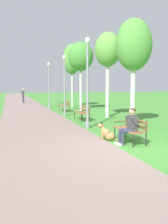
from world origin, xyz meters
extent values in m
plane|color=#478E38|center=(0.00, 0.00, 0.00)|extent=(120.00, 120.00, 0.00)
cube|color=gray|center=(-2.17, 24.00, 0.02)|extent=(3.76, 60.00, 0.04)
cube|color=olive|center=(0.27, 0.93, 0.45)|extent=(0.14, 1.50, 0.04)
cube|color=olive|center=(0.45, 0.93, 0.45)|extent=(0.14, 1.50, 0.04)
cube|color=olive|center=(0.62, 0.93, 0.45)|extent=(0.14, 1.50, 0.04)
cube|color=olive|center=(0.73, 0.93, 0.59)|extent=(0.04, 1.50, 0.11)
cube|color=olive|center=(0.73, 0.93, 0.77)|extent=(0.04, 1.50, 0.11)
cylinder|color=#2D2B28|center=(0.25, 1.62, 0.23)|extent=(0.04, 0.04, 0.45)
cylinder|color=#2D2B28|center=(0.73, 1.62, 0.43)|extent=(0.04, 0.04, 0.85)
cube|color=#2D2B28|center=(0.45, 1.62, 0.63)|extent=(0.45, 0.04, 0.03)
cylinder|color=#2D2B28|center=(0.25, 0.24, 0.23)|extent=(0.04, 0.04, 0.45)
cylinder|color=#2D2B28|center=(0.73, 0.24, 0.43)|extent=(0.04, 0.04, 0.85)
cube|color=#2D2B28|center=(0.45, 0.24, 0.63)|extent=(0.45, 0.04, 0.03)
cube|color=olive|center=(0.23, 6.43, 0.45)|extent=(0.14, 1.50, 0.04)
cube|color=olive|center=(0.40, 6.43, 0.45)|extent=(0.14, 1.50, 0.04)
cube|color=olive|center=(0.58, 6.43, 0.45)|extent=(0.14, 1.50, 0.04)
cube|color=olive|center=(0.68, 6.43, 0.59)|extent=(0.04, 1.50, 0.11)
cube|color=olive|center=(0.68, 6.43, 0.77)|extent=(0.04, 1.50, 0.11)
cylinder|color=#2D2B28|center=(0.20, 7.12, 0.23)|extent=(0.04, 0.04, 0.45)
cylinder|color=#2D2B28|center=(0.68, 7.12, 0.43)|extent=(0.04, 0.04, 0.85)
cube|color=#2D2B28|center=(0.40, 7.12, 0.63)|extent=(0.45, 0.04, 0.03)
cylinder|color=#2D2B28|center=(0.20, 5.74, 0.23)|extent=(0.04, 0.04, 0.45)
cylinder|color=#2D2B28|center=(0.68, 5.74, 0.43)|extent=(0.04, 0.04, 0.85)
cube|color=#2D2B28|center=(0.40, 5.74, 0.63)|extent=(0.45, 0.04, 0.03)
cube|color=olive|center=(0.30, 11.31, 0.45)|extent=(0.14, 1.50, 0.04)
cube|color=olive|center=(0.47, 11.31, 0.45)|extent=(0.14, 1.50, 0.04)
cube|color=olive|center=(0.65, 11.31, 0.45)|extent=(0.14, 1.50, 0.04)
cube|color=olive|center=(0.75, 11.31, 0.59)|extent=(0.04, 1.50, 0.11)
cube|color=olive|center=(0.75, 11.31, 0.77)|extent=(0.04, 1.50, 0.11)
cylinder|color=#2D2B28|center=(0.27, 12.00, 0.23)|extent=(0.04, 0.04, 0.45)
cylinder|color=#2D2B28|center=(0.75, 12.00, 0.43)|extent=(0.04, 0.04, 0.85)
cube|color=#2D2B28|center=(0.47, 12.00, 0.63)|extent=(0.45, 0.04, 0.03)
cylinder|color=#2D2B28|center=(0.27, 10.62, 0.23)|extent=(0.04, 0.04, 0.45)
cylinder|color=#2D2B28|center=(0.75, 10.62, 0.43)|extent=(0.04, 0.04, 0.85)
cube|color=#2D2B28|center=(0.47, 10.62, 0.63)|extent=(0.45, 0.04, 0.03)
cylinder|color=#33384C|center=(0.24, 0.76, 0.47)|extent=(0.42, 0.14, 0.14)
cylinder|color=#33384C|center=(0.03, 0.76, 0.24)|extent=(0.11, 0.11, 0.47)
cube|color=silver|center=(-0.05, 0.76, 0.04)|extent=(0.24, 0.09, 0.07)
cylinder|color=#33384C|center=(0.24, 0.56, 0.47)|extent=(0.42, 0.14, 0.14)
cylinder|color=#33384C|center=(0.03, 0.56, 0.24)|extent=(0.11, 0.11, 0.47)
cube|color=silver|center=(-0.05, 0.56, 0.04)|extent=(0.24, 0.09, 0.07)
cube|color=#3F3F42|center=(0.45, 0.66, 0.73)|extent=(0.22, 0.36, 0.52)
cylinder|color=#3F3F42|center=(0.39, 0.86, 0.83)|extent=(0.25, 0.09, 0.30)
cylinder|color=#3F3F42|center=(0.39, 0.46, 0.83)|extent=(0.25, 0.09, 0.30)
sphere|color=tan|center=(0.43, 0.66, 1.13)|extent=(0.21, 0.21, 0.21)
ellipsoid|color=#472D19|center=(0.46, 0.66, 1.18)|extent=(0.22, 0.23, 0.14)
ellipsoid|color=#B27F47|center=(-0.08, 1.34, 0.16)|extent=(0.44, 0.40, 0.32)
ellipsoid|color=#B27F47|center=(-0.22, 1.40, 0.29)|extent=(0.55, 0.40, 0.48)
ellipsoid|color=black|center=(-0.17, 1.38, 0.32)|extent=(0.40, 0.32, 0.27)
cylinder|color=#B27F47|center=(-0.31, 1.51, 0.19)|extent=(0.06, 0.06, 0.38)
cylinder|color=#B27F47|center=(-0.36, 1.40, 0.19)|extent=(0.06, 0.06, 0.38)
cylinder|color=#B27F47|center=(-0.32, 1.45, 0.43)|extent=(0.17, 0.20, 0.19)
ellipsoid|color=#B27F47|center=(-0.39, 1.48, 0.56)|extent=(0.26, 0.22, 0.16)
cone|color=black|center=(-0.48, 1.52, 0.55)|extent=(0.13, 0.12, 0.09)
cone|color=black|center=(-0.34, 1.50, 0.66)|extent=(0.06, 0.06, 0.09)
cone|color=black|center=(-0.37, 1.42, 0.66)|extent=(0.06, 0.06, 0.09)
cylinder|color=#B27F47|center=(0.10, 1.26, 0.03)|extent=(0.27, 0.15, 0.04)
cylinder|color=gray|center=(-0.05, 3.98, 0.15)|extent=(0.20, 0.20, 0.30)
cylinder|color=gray|center=(-0.05, 3.98, 1.96)|extent=(0.11, 0.11, 3.92)
ellipsoid|color=silver|center=(-0.05, 3.98, 4.04)|extent=(0.24, 0.24, 0.32)
cylinder|color=gray|center=(-0.02, 8.75, 0.15)|extent=(0.20, 0.20, 0.30)
cylinder|color=gray|center=(-0.02, 8.75, 1.85)|extent=(0.11, 0.11, 3.70)
ellipsoid|color=silver|center=(-0.02, 8.75, 3.82)|extent=(0.24, 0.24, 0.32)
cylinder|color=gray|center=(-0.09, 14.49, 0.15)|extent=(0.20, 0.20, 0.30)
cylinder|color=gray|center=(-0.09, 14.49, 1.87)|extent=(0.11, 0.11, 3.74)
ellipsoid|color=silver|center=(-0.09, 14.49, 3.86)|extent=(0.24, 0.24, 0.32)
cylinder|color=silver|center=(2.34, 4.00, 1.61)|extent=(0.23, 0.23, 3.22)
ellipsoid|color=#569E42|center=(2.34, 4.00, 3.98)|extent=(1.82, 1.57, 2.52)
cylinder|color=silver|center=(2.40, 7.26, 1.80)|extent=(0.24, 0.24, 3.60)
ellipsoid|color=#66A847|center=(2.40, 7.26, 4.23)|extent=(1.61, 1.75, 2.11)
cylinder|color=silver|center=(2.00, 11.66, 1.81)|extent=(0.20, 0.20, 3.62)
ellipsoid|color=#4C933D|center=(2.00, 11.66, 4.30)|extent=(2.04, 1.79, 2.28)
cylinder|color=silver|center=(2.14, 14.84, 1.79)|extent=(0.14, 0.14, 3.59)
ellipsoid|color=#569E42|center=(2.14, 14.84, 4.42)|extent=(1.62, 1.77, 2.79)
cylinder|color=#383842|center=(-1.97, 21.21, 0.44)|extent=(0.22, 0.22, 0.88)
cube|color=#3F3F42|center=(-1.97, 21.21, 1.16)|extent=(0.32, 0.20, 0.56)
sphere|color=beige|center=(-1.97, 21.21, 1.55)|extent=(0.20, 0.20, 0.20)
camera|label=1|loc=(-3.56, -6.30, 2.01)|focal=37.29mm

